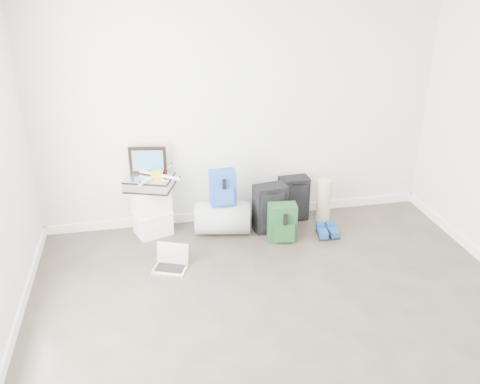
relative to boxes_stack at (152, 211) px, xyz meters
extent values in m
plane|color=#332D25|center=(1.04, -2.29, -0.28)|extent=(5.00, 5.00, 0.00)
cube|color=silver|center=(1.04, 0.21, 1.07)|extent=(4.50, 0.02, 2.70)
cube|color=white|center=(1.04, 0.20, -0.23)|extent=(4.50, 0.02, 0.10)
cube|color=white|center=(0.00, 0.00, -0.16)|extent=(0.45, 0.40, 0.24)
cube|color=white|center=(0.00, 0.00, -0.02)|extent=(0.47, 0.43, 0.04)
cube|color=white|center=(0.00, 0.00, 0.12)|extent=(0.45, 0.40, 0.24)
cube|color=white|center=(0.00, 0.00, 0.26)|extent=(0.47, 0.43, 0.04)
cube|color=#B2B2B7|center=(0.00, 0.00, 0.35)|extent=(0.58, 0.50, 0.14)
cube|color=black|center=(0.00, 0.10, 0.57)|extent=(0.40, 0.09, 0.30)
cube|color=#26639B|center=(0.00, 0.08, 0.57)|extent=(0.33, 0.06, 0.23)
cube|color=yellow|center=(0.08, -0.02, 0.44)|extent=(0.12, 0.12, 0.06)
cube|color=white|center=(0.17, 0.10, 0.44)|extent=(0.20, 0.26, 0.02)
cube|color=white|center=(-0.04, 0.07, 0.44)|extent=(0.26, 0.20, 0.02)
cube|color=white|center=(-0.01, -0.14, 0.44)|extent=(0.20, 0.26, 0.02)
cube|color=white|center=(0.20, -0.11, 0.44)|extent=(0.26, 0.20, 0.02)
cylinder|color=#909298|center=(0.78, -0.14, -0.09)|extent=(0.67, 0.49, 0.38)
cube|color=#1935A5|center=(0.78, -0.16, 0.29)|extent=(0.28, 0.17, 0.39)
cube|color=#1935A5|center=(0.78, -0.25, 0.22)|extent=(0.20, 0.06, 0.19)
cube|color=black|center=(1.31, -0.18, 0.00)|extent=(0.38, 0.25, 0.55)
cube|color=black|center=(1.31, -0.29, 0.00)|extent=(0.27, 0.06, 0.44)
cube|color=black|center=(1.31, -0.29, 0.26)|extent=(0.11, 0.04, 0.02)
cube|color=#153B1F|center=(1.39, -0.42, -0.07)|extent=(0.33, 0.22, 0.43)
cube|color=#153B1F|center=(1.39, -0.53, -0.14)|extent=(0.23, 0.09, 0.20)
cube|color=black|center=(1.65, 0.03, -0.01)|extent=(0.35, 0.21, 0.53)
cube|color=black|center=(1.65, -0.08, -0.01)|extent=(0.25, 0.04, 0.43)
cube|color=black|center=(1.65, -0.08, 0.23)|extent=(0.12, 0.03, 0.02)
cube|color=black|center=(1.86, -0.44, -0.27)|extent=(0.14, 0.27, 0.02)
cube|color=#194897|center=(1.86, -0.44, -0.22)|extent=(0.14, 0.26, 0.06)
cube|color=black|center=(1.97, -0.44, -0.27)|extent=(0.10, 0.26, 0.02)
cube|color=#194897|center=(1.97, -0.44, -0.22)|extent=(0.10, 0.25, 0.06)
cylinder|color=tan|center=(1.99, -0.07, -0.02)|extent=(0.17, 0.17, 0.51)
cube|color=silver|center=(0.13, -0.79, -0.27)|extent=(0.39, 0.33, 0.02)
cube|color=black|center=(0.13, -0.79, -0.26)|extent=(0.32, 0.25, 0.00)
cube|color=black|center=(0.17, -0.68, -0.16)|extent=(0.31, 0.13, 0.22)
camera|label=1|loc=(-0.03, -5.14, 2.56)|focal=38.00mm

